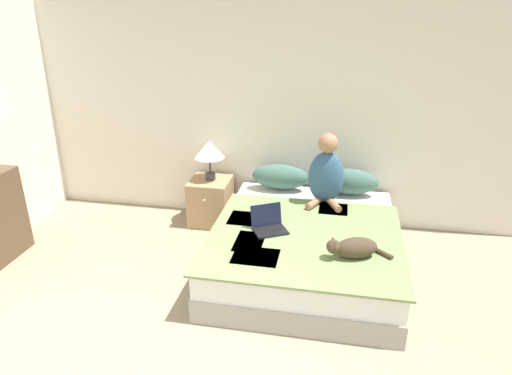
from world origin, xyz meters
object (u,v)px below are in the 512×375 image
object	(u,v)px
bed	(306,247)
laptop_open	(269,225)
person_sitting	(326,173)
table_lamp	(209,151)
pillow_far	(349,181)
cat_tabby	(354,248)
pillow_near	(280,177)
nightstand	(211,201)

from	to	relation	value
bed	laptop_open	size ratio (longest dim) A/B	5.33
person_sitting	table_lamp	distance (m)	1.29
pillow_far	cat_tabby	xyz separation A→B (m)	(0.04, -1.31, -0.05)
pillow_near	laptop_open	xyz separation A→B (m)	(0.04, -0.98, -0.09)
table_lamp	cat_tabby	bearing A→B (deg)	-39.11
cat_tabby	pillow_far	bearing A→B (deg)	-106.66
bed	table_lamp	world-z (taller)	table_lamp
pillow_near	laptop_open	distance (m)	0.98
cat_tabby	table_lamp	world-z (taller)	table_lamp
pillow_far	table_lamp	xyz separation A→B (m)	(-1.51, -0.05, 0.26)
person_sitting	table_lamp	xyz separation A→B (m)	(-1.27, 0.23, 0.09)
bed	nightstand	xyz separation A→B (m)	(-1.14, 0.76, 0.04)
pillow_near	table_lamp	xyz separation A→B (m)	(-0.77, -0.05, 0.26)
cat_tabby	laptop_open	distance (m)	0.81
bed	pillow_far	xyz separation A→B (m)	(0.37, 0.84, 0.36)
person_sitting	cat_tabby	distance (m)	1.09
cat_tabby	laptop_open	world-z (taller)	laptop_open
pillow_far	pillow_near	bearing A→B (deg)	180.00
pillow_near	pillow_far	xyz separation A→B (m)	(0.74, 0.00, 0.00)
cat_tabby	nightstand	world-z (taller)	cat_tabby
person_sitting	nightstand	bearing A→B (deg)	170.93
nightstand	table_lamp	size ratio (longest dim) A/B	1.16
person_sitting	pillow_far	bearing A→B (deg)	49.43
pillow_near	person_sitting	bearing A→B (deg)	-29.20
bed	person_sitting	world-z (taller)	person_sitting
bed	laptop_open	world-z (taller)	laptop_open
cat_tabby	laptop_open	xyz separation A→B (m)	(-0.74, 0.33, -0.04)
bed	cat_tabby	size ratio (longest dim) A/B	3.68
pillow_far	nightstand	size ratio (longest dim) A/B	1.21
bed	pillow_far	world-z (taller)	pillow_far
person_sitting	pillow_near	bearing A→B (deg)	150.80
bed	pillow_near	distance (m)	0.98
table_lamp	bed	bearing A→B (deg)	-34.80
pillow_far	person_sitting	world-z (taller)	person_sitting
nightstand	pillow_far	bearing A→B (deg)	2.87
nightstand	table_lamp	world-z (taller)	table_lamp
bed	pillow_near	world-z (taller)	pillow_near
pillow_near	cat_tabby	world-z (taller)	pillow_near
pillow_far	person_sitting	bearing A→B (deg)	-130.57
pillow_far	cat_tabby	world-z (taller)	pillow_far
cat_tabby	bed	bearing A→B (deg)	-67.29
pillow_far	laptop_open	bearing A→B (deg)	-125.45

